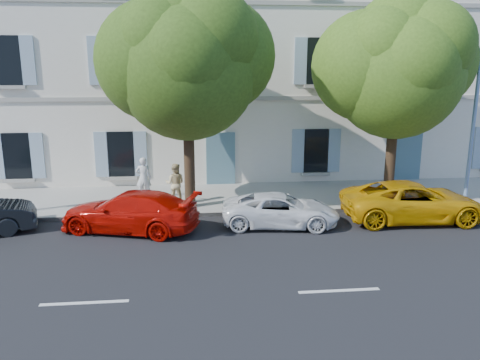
{
  "coord_description": "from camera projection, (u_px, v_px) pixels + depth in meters",
  "views": [
    {
      "loc": [
        -3.45,
        -14.1,
        5.2
      ],
      "look_at": [
        -1.8,
        2.0,
        1.4
      ],
      "focal_mm": 35.0,
      "sensor_mm": 36.0,
      "label": 1
    }
  ],
  "objects": [
    {
      "name": "ground",
      "position": [
        301.0,
        235.0,
        15.18
      ],
      "size": [
        90.0,
        90.0,
        0.0
      ],
      "primitive_type": "plane",
      "color": "black"
    },
    {
      "name": "sidewalk",
      "position": [
        277.0,
        197.0,
        19.47
      ],
      "size": [
        36.0,
        4.5,
        0.15
      ],
      "primitive_type": "cube",
      "color": "#A09E96",
      "rests_on": "ground"
    },
    {
      "name": "kerb",
      "position": [
        287.0,
        212.0,
        17.37
      ],
      "size": [
        36.0,
        0.16,
        0.16
      ],
      "primitive_type": "cube",
      "color": "#9E998E",
      "rests_on": "ground"
    },
    {
      "name": "building",
      "position": [
        259.0,
        54.0,
        23.69
      ],
      "size": [
        28.0,
        7.0,
        12.0
      ],
      "primitive_type": "cube",
      "color": "white",
      "rests_on": "ground"
    },
    {
      "name": "car_red_coupe",
      "position": [
        130.0,
        211.0,
        15.43
      ],
      "size": [
        4.91,
        3.12,
        1.32
      ],
      "primitive_type": "imported",
      "rotation": [
        0.0,
        0.0,
        4.41
      ],
      "color": "#BC0D05",
      "rests_on": "ground"
    },
    {
      "name": "car_white_coupe",
      "position": [
        281.0,
        210.0,
        15.96
      ],
      "size": [
        4.18,
        2.35,
        1.1
      ],
      "primitive_type": "imported",
      "rotation": [
        0.0,
        0.0,
        1.44
      ],
      "color": "white",
      "rests_on": "ground"
    },
    {
      "name": "car_yellow_supercar",
      "position": [
        413.0,
        201.0,
        16.5
      ],
      "size": [
        5.06,
        2.5,
        1.38
      ],
      "primitive_type": "imported",
      "rotation": [
        0.0,
        0.0,
        1.53
      ],
      "color": "#D79709",
      "rests_on": "ground"
    },
    {
      "name": "tree_left",
      "position": [
        187.0,
        69.0,
        16.63
      ],
      "size": [
        5.1,
        5.1,
        7.91
      ],
      "color": "#3A2819",
      "rests_on": "sidewalk"
    },
    {
      "name": "tree_right",
      "position": [
        397.0,
        74.0,
        17.84
      ],
      "size": [
        4.97,
        4.97,
        7.66
      ],
      "color": "#3A2819",
      "rests_on": "sidewalk"
    },
    {
      "name": "street_lamp",
      "position": [
        479.0,
        95.0,
        17.65
      ],
      "size": [
        0.28,
        1.56,
        7.31
      ],
      "color": "#7293BF",
      "rests_on": "sidewalk"
    },
    {
      "name": "pedestrian_a",
      "position": [
        144.0,
        178.0,
        18.72
      ],
      "size": [
        0.63,
        0.42,
        1.69
      ],
      "primitive_type": "imported",
      "rotation": [
        0.0,
        0.0,
        3.12
      ],
      "color": "silver",
      "rests_on": "sidewalk"
    },
    {
      "name": "pedestrian_b",
      "position": [
        175.0,
        183.0,
        18.08
      ],
      "size": [
        0.86,
        0.72,
        1.57
      ],
      "primitive_type": "imported",
      "rotation": [
        0.0,
        0.0,
        2.96
      ],
      "color": "#D1BC86",
      "rests_on": "sidewalk"
    }
  ]
}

